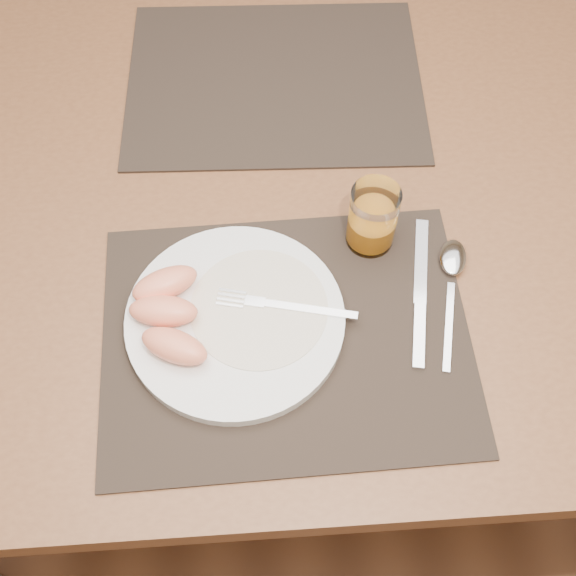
{
  "coord_description": "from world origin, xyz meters",
  "views": [
    {
      "loc": [
        -0.05,
        -0.62,
        1.55
      ],
      "look_at": [
        -0.02,
        -0.16,
        0.77
      ],
      "focal_mm": 45.0,
      "sensor_mm": 36.0,
      "label": 1
    }
  ],
  "objects_px": {
    "fork": "(274,304)",
    "spoon": "(452,267)",
    "placemat_near": "(286,337)",
    "placemat_far": "(275,81)",
    "table": "(293,229)",
    "juice_glass": "(372,220)",
    "knife": "(420,303)",
    "plate": "(235,320)"
  },
  "relations": [
    {
      "from": "table",
      "to": "knife",
      "type": "distance_m",
      "value": 0.25
    },
    {
      "from": "plate",
      "to": "juice_glass",
      "type": "bearing_deg",
      "value": 32.32
    },
    {
      "from": "spoon",
      "to": "juice_glass",
      "type": "distance_m",
      "value": 0.12
    },
    {
      "from": "fork",
      "to": "juice_glass",
      "type": "relative_size",
      "value": 1.82
    },
    {
      "from": "juice_glass",
      "to": "placemat_far",
      "type": "bearing_deg",
      "value": 109.74
    },
    {
      "from": "table",
      "to": "placemat_near",
      "type": "relative_size",
      "value": 3.11
    },
    {
      "from": "placemat_near",
      "to": "placemat_far",
      "type": "relative_size",
      "value": 1.0
    },
    {
      "from": "table",
      "to": "plate",
      "type": "height_order",
      "value": "plate"
    },
    {
      "from": "placemat_near",
      "to": "spoon",
      "type": "bearing_deg",
      "value": 20.4
    },
    {
      "from": "table",
      "to": "fork",
      "type": "distance_m",
      "value": 0.22
    },
    {
      "from": "fork",
      "to": "spoon",
      "type": "relative_size",
      "value": 0.91
    },
    {
      "from": "fork",
      "to": "juice_glass",
      "type": "height_order",
      "value": "juice_glass"
    },
    {
      "from": "placemat_far",
      "to": "table",
      "type": "bearing_deg",
      "value": -86.41
    },
    {
      "from": "fork",
      "to": "spoon",
      "type": "height_order",
      "value": "fork"
    },
    {
      "from": "placemat_near",
      "to": "knife",
      "type": "xyz_separation_m",
      "value": [
        0.17,
        0.03,
        0.0
      ]
    },
    {
      "from": "placemat_near",
      "to": "juice_glass",
      "type": "height_order",
      "value": "juice_glass"
    },
    {
      "from": "placemat_far",
      "to": "juice_glass",
      "type": "xyz_separation_m",
      "value": [
        0.11,
        -0.3,
        0.04
      ]
    },
    {
      "from": "placemat_far",
      "to": "placemat_near",
      "type": "bearing_deg",
      "value": -91.36
    },
    {
      "from": "spoon",
      "to": "juice_glass",
      "type": "bearing_deg",
      "value": 151.33
    },
    {
      "from": "table",
      "to": "fork",
      "type": "height_order",
      "value": "fork"
    },
    {
      "from": "placemat_far",
      "to": "knife",
      "type": "bearing_deg",
      "value": -68.53
    },
    {
      "from": "plate",
      "to": "knife",
      "type": "height_order",
      "value": "plate"
    },
    {
      "from": "plate",
      "to": "knife",
      "type": "distance_m",
      "value": 0.23
    },
    {
      "from": "table",
      "to": "placemat_near",
      "type": "height_order",
      "value": "placemat_near"
    },
    {
      "from": "placemat_far",
      "to": "knife",
      "type": "height_order",
      "value": "knife"
    },
    {
      "from": "spoon",
      "to": "knife",
      "type": "bearing_deg",
      "value": -135.76
    },
    {
      "from": "placemat_near",
      "to": "spoon",
      "type": "height_order",
      "value": "spoon"
    },
    {
      "from": "table",
      "to": "juice_glass",
      "type": "bearing_deg",
      "value": -41.2
    },
    {
      "from": "placemat_near",
      "to": "knife",
      "type": "distance_m",
      "value": 0.17
    },
    {
      "from": "placemat_near",
      "to": "juice_glass",
      "type": "relative_size",
      "value": 4.72
    },
    {
      "from": "spoon",
      "to": "placemat_near",
      "type": "bearing_deg",
      "value": -159.6
    },
    {
      "from": "placemat_far",
      "to": "fork",
      "type": "height_order",
      "value": "fork"
    },
    {
      "from": "table",
      "to": "placemat_near",
      "type": "xyz_separation_m",
      "value": [
        -0.02,
        -0.22,
        0.09
      ]
    },
    {
      "from": "plate",
      "to": "spoon",
      "type": "bearing_deg",
      "value": 11.9
    },
    {
      "from": "fork",
      "to": "placemat_far",
      "type": "bearing_deg",
      "value": 86.72
    },
    {
      "from": "table",
      "to": "spoon",
      "type": "bearing_deg",
      "value": -35.23
    },
    {
      "from": "placemat_near",
      "to": "knife",
      "type": "bearing_deg",
      "value": 11.12
    },
    {
      "from": "fork",
      "to": "knife",
      "type": "relative_size",
      "value": 0.79
    },
    {
      "from": "placemat_near",
      "to": "spoon",
      "type": "relative_size",
      "value": 2.36
    },
    {
      "from": "plate",
      "to": "fork",
      "type": "xyz_separation_m",
      "value": [
        0.05,
        0.01,
        0.01
      ]
    },
    {
      "from": "plate",
      "to": "juice_glass",
      "type": "distance_m",
      "value": 0.22
    },
    {
      "from": "table",
      "to": "spoon",
      "type": "height_order",
      "value": "spoon"
    }
  ]
}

